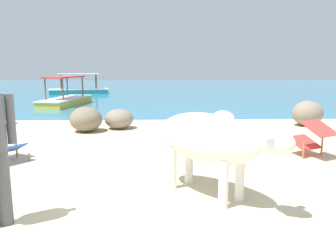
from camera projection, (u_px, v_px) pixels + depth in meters
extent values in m
cube|color=#CCB78E|center=(161.00, 219.00, 3.75)|extent=(18.00, 14.00, 0.04)
cube|color=teal|center=(158.00, 90.00, 25.40)|extent=(60.00, 36.00, 0.03)
cylinder|color=silver|center=(240.00, 178.00, 4.16)|extent=(0.12, 0.12, 0.59)
cylinder|color=silver|center=(223.00, 184.00, 3.94)|extent=(0.12, 0.12, 0.59)
cylinder|color=silver|center=(189.00, 163.00, 4.80)|extent=(0.12, 0.12, 0.59)
cylinder|color=silver|center=(172.00, 168.00, 4.58)|extent=(0.12, 0.12, 0.59)
ellipsoid|color=silver|center=(205.00, 138.00, 4.29)|extent=(1.51, 1.61, 0.64)
ellipsoid|color=silver|center=(276.00, 142.00, 3.55)|extent=(0.48, 0.49, 0.30)
cone|color=silver|center=(284.00, 129.00, 3.63)|extent=(0.15, 0.15, 0.11)
cone|color=silver|center=(269.00, 133.00, 3.43)|extent=(0.15, 0.15, 0.11)
ellipsoid|color=silver|center=(223.00, 119.00, 4.04)|extent=(0.39, 0.40, 0.21)
cylinder|color=olive|center=(285.00, 150.00, 6.47)|extent=(0.04, 0.04, 0.14)
cylinder|color=olive|center=(303.00, 147.00, 6.72)|extent=(0.04, 0.04, 0.14)
cylinder|color=olive|center=(303.00, 150.00, 6.10)|extent=(0.04, 0.04, 0.34)
cylinder|color=olive|center=(322.00, 146.00, 6.34)|extent=(0.04, 0.04, 0.34)
cube|color=red|center=(304.00, 142.00, 6.39)|extent=(0.66, 0.62, 0.21)
cube|color=red|center=(320.00, 128.00, 6.06)|extent=(0.67, 0.65, 0.23)
cylinder|color=olive|center=(29.00, 157.00, 5.96)|extent=(0.04, 0.04, 0.14)
cylinder|color=olive|center=(1.00, 164.00, 5.55)|extent=(0.04, 0.04, 0.14)
cylinder|color=olive|center=(16.00, 149.00, 6.19)|extent=(0.04, 0.04, 0.34)
cube|color=#3D66C6|center=(8.00, 149.00, 5.85)|extent=(0.66, 0.68, 0.21)
cylinder|color=#4C4C51|center=(4.00, 188.00, 3.51)|extent=(0.14, 0.14, 0.82)
cylinder|color=#4C4C51|center=(11.00, 119.00, 3.45)|extent=(0.09, 0.09, 0.52)
ellipsoid|color=gray|center=(119.00, 119.00, 9.08)|extent=(1.08, 1.09, 0.54)
ellipsoid|color=#756651|center=(86.00, 119.00, 8.65)|extent=(1.13, 1.15, 0.65)
ellipsoid|color=gray|center=(308.00, 113.00, 9.52)|extent=(1.20, 1.16, 0.72)
cube|color=gold|center=(66.00, 102.00, 14.96)|extent=(1.67, 3.73, 0.28)
cube|color=white|center=(66.00, 98.00, 14.94)|extent=(1.73, 3.81, 0.04)
cylinder|color=brown|center=(67.00, 87.00, 15.96)|extent=(0.06, 0.06, 0.95)
cylinder|color=brown|center=(83.00, 87.00, 15.86)|extent=(0.06, 0.06, 0.95)
cylinder|color=brown|center=(45.00, 90.00, 13.85)|extent=(0.06, 0.06, 0.95)
cylinder|color=brown|center=(63.00, 90.00, 13.75)|extent=(0.06, 0.06, 0.95)
cube|color=red|center=(65.00, 77.00, 14.77)|extent=(1.33, 2.64, 0.06)
cube|color=teal|center=(79.00, 92.00, 21.13)|extent=(3.76, 1.92, 0.28)
cube|color=white|center=(79.00, 89.00, 21.11)|extent=(3.84, 1.99, 0.04)
cylinder|color=brown|center=(96.00, 82.00, 21.68)|extent=(0.06, 0.06, 0.95)
cylinder|color=brown|center=(96.00, 82.00, 20.95)|extent=(0.06, 0.06, 0.95)
cylinder|color=brown|center=(61.00, 82.00, 21.11)|extent=(0.06, 0.06, 0.95)
cylinder|color=brown|center=(61.00, 82.00, 20.38)|extent=(0.06, 0.06, 0.95)
cube|color=silver|center=(78.00, 74.00, 20.94)|extent=(2.67, 1.50, 0.06)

